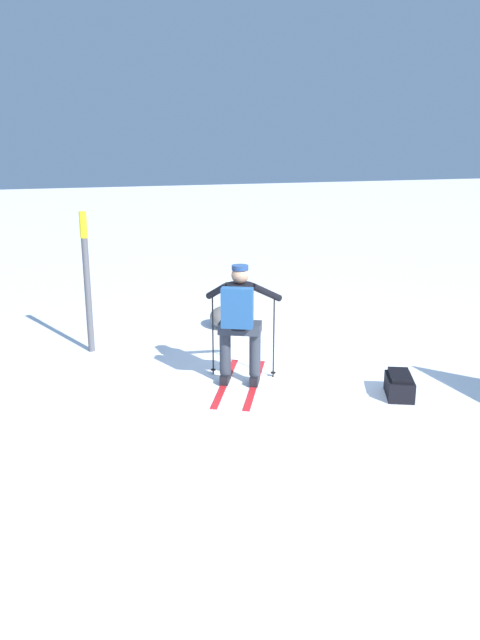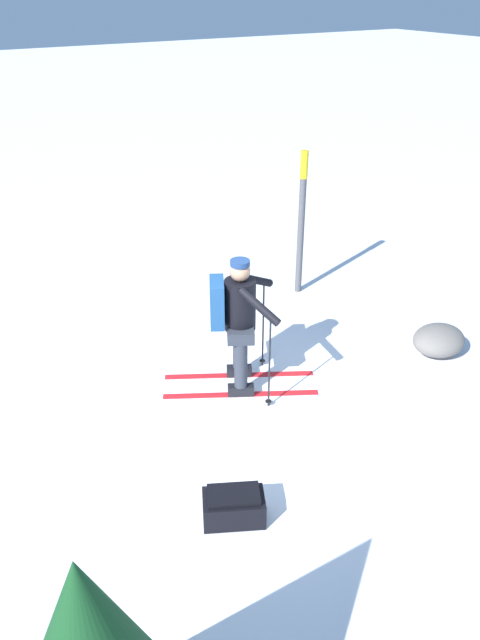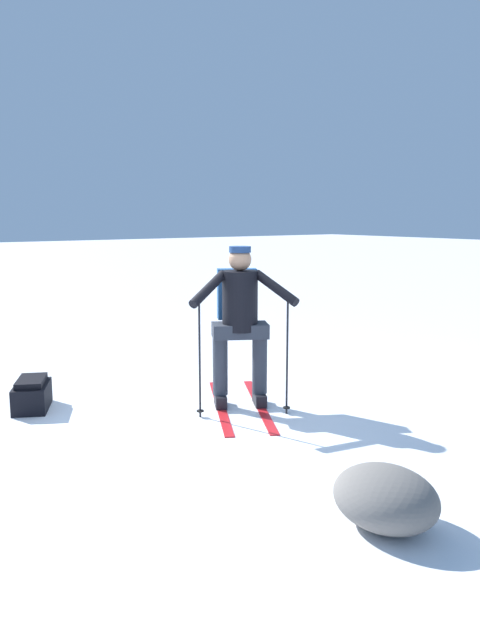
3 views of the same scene
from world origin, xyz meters
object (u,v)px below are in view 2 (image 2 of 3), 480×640
object	(u,v)px
skier	(237,317)
dropped_backpack	(234,506)
rock_boulder	(439,340)
trail_marker	(302,214)

from	to	relation	value
skier	dropped_backpack	size ratio (longest dim) A/B	2.88
skier	rock_boulder	world-z (taller)	skier
dropped_backpack	skier	bearing A→B (deg)	58.23
dropped_backpack	rock_boulder	world-z (taller)	rock_boulder
skier	dropped_backpack	distance (m)	2.21
trail_marker	rock_boulder	distance (m)	2.65
dropped_backpack	rock_boulder	distance (m)	3.80
skier	trail_marker	bearing A→B (deg)	38.78
skier	trail_marker	world-z (taller)	trail_marker
dropped_backpack	rock_boulder	size ratio (longest dim) A/B	0.91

